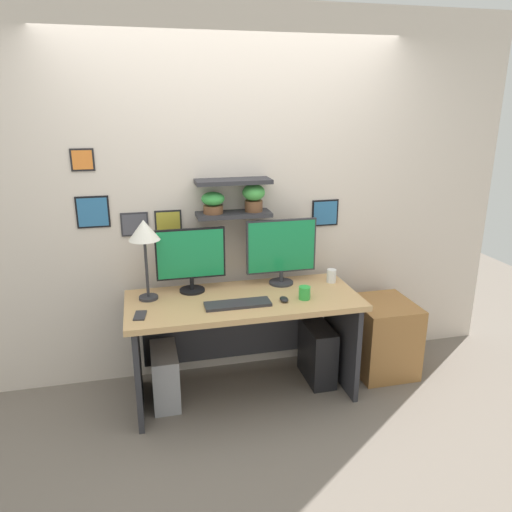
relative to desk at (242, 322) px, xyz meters
name	(u,v)px	position (x,y,z in m)	size (l,w,h in m)	color
ground_plane	(244,392)	(0.00, -0.05, -0.54)	(8.00, 8.00, 0.00)	#70665B
back_wall_assembly	(230,200)	(0.00, 0.38, 0.81)	(4.40, 0.24, 2.70)	beige
desk	(242,322)	(0.00, 0.00, 0.00)	(1.61, 0.68, 0.75)	tan
monitor_left	(191,258)	(-0.33, 0.16, 0.46)	(0.49, 0.18, 0.46)	black
monitor_right	(281,250)	(0.33, 0.16, 0.47)	(0.52, 0.18, 0.49)	#2D2D33
keyboard	(238,304)	(-0.07, -0.17, 0.22)	(0.44, 0.14, 0.02)	#2D2D33
computer_mouse	(284,299)	(0.25, -0.18, 0.23)	(0.06, 0.09, 0.03)	black
desk_lamp	(144,235)	(-0.64, 0.08, 0.67)	(0.21, 0.21, 0.56)	#2D2D33
cell_phone	(140,315)	(-0.70, -0.20, 0.22)	(0.07, 0.14, 0.01)	#2D2D33
coffee_mug	(305,293)	(0.40, -0.17, 0.26)	(0.08, 0.08, 0.09)	green
pen_cup	(331,276)	(0.71, 0.10, 0.26)	(0.07, 0.07, 0.10)	white
drawer_cabinet	(382,336)	(1.13, 0.02, -0.25)	(0.44, 0.50, 0.57)	#9E6B38
computer_tower_left	(165,376)	(-0.56, -0.02, -0.34)	(0.18, 0.40, 0.39)	#99999E
computer_tower_right	(317,353)	(0.58, 0.01, -0.32)	(0.18, 0.40, 0.44)	black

